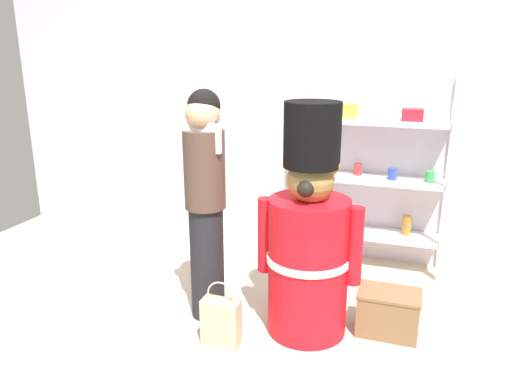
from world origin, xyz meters
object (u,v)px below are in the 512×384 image
object	(u,v)px
display_crate	(388,312)
merchandise_shelf	(374,174)
teddy_bear_guard	(309,241)
shopping_bag	(221,321)
person_shopper	(205,197)

from	to	relation	value
display_crate	merchandise_shelf	bearing A→B (deg)	103.19
merchandise_shelf	teddy_bear_guard	bearing A→B (deg)	-102.87
merchandise_shelf	shopping_bag	bearing A→B (deg)	-115.97
person_shopper	display_crate	size ratio (longest dim) A/B	3.90
merchandise_shelf	shopping_bag	size ratio (longest dim) A/B	3.69
teddy_bear_guard	display_crate	bearing A→B (deg)	14.69
person_shopper	display_crate	xyz separation A→B (m)	(1.31, 0.18, -0.77)
person_shopper	display_crate	bearing A→B (deg)	7.71
merchandise_shelf	person_shopper	size ratio (longest dim) A/B	1.02
shopping_bag	display_crate	xyz separation A→B (m)	(1.06, 0.51, -0.01)
person_shopper	shopping_bag	bearing A→B (deg)	-53.60
teddy_bear_guard	person_shopper	bearing A→B (deg)	-177.59
person_shopper	shopping_bag	size ratio (longest dim) A/B	3.62
teddy_bear_guard	person_shopper	xyz separation A→B (m)	(-0.75, -0.03, 0.25)
teddy_bear_guard	display_crate	xyz separation A→B (m)	(0.55, 0.15, -0.52)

